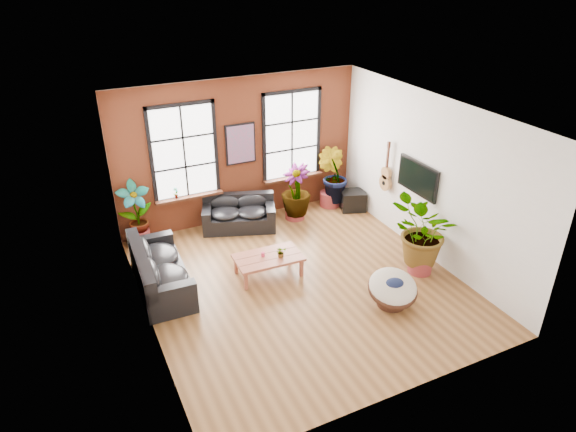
{
  "coord_description": "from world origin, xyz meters",
  "views": [
    {
      "loc": [
        -3.95,
        -7.64,
        6.0
      ],
      "look_at": [
        0.0,
        0.6,
        1.25
      ],
      "focal_mm": 32.0,
      "sensor_mm": 36.0,
      "label": 1
    }
  ],
  "objects_px": {
    "sofa_left": "(158,271)",
    "papasan_chair": "(393,289)",
    "sofa_back": "(239,214)",
    "coffee_table": "(268,259)"
  },
  "relations": [
    {
      "from": "coffee_table",
      "to": "sofa_back",
      "type": "bearing_deg",
      "value": 87.28
    },
    {
      "from": "sofa_left",
      "to": "papasan_chair",
      "type": "bearing_deg",
      "value": -120.52
    },
    {
      "from": "sofa_left",
      "to": "sofa_back",
      "type": "bearing_deg",
      "value": -52.04
    },
    {
      "from": "sofa_left",
      "to": "coffee_table",
      "type": "distance_m",
      "value": 2.21
    },
    {
      "from": "papasan_chair",
      "to": "sofa_back",
      "type": "bearing_deg",
      "value": 126.24
    },
    {
      "from": "papasan_chair",
      "to": "sofa_left",
      "type": "bearing_deg",
      "value": 163.81
    },
    {
      "from": "coffee_table",
      "to": "papasan_chair",
      "type": "bearing_deg",
      "value": -46.72
    },
    {
      "from": "sofa_left",
      "to": "papasan_chair",
      "type": "relative_size",
      "value": 1.92
    },
    {
      "from": "sofa_back",
      "to": "sofa_left",
      "type": "distance_m",
      "value": 2.89
    },
    {
      "from": "sofa_left",
      "to": "coffee_table",
      "type": "xyz_separation_m",
      "value": [
        2.15,
        -0.5,
        -0.01
      ]
    }
  ]
}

